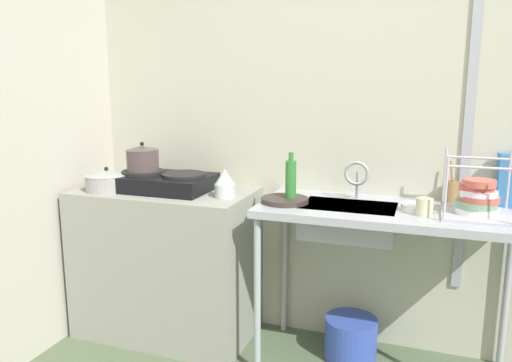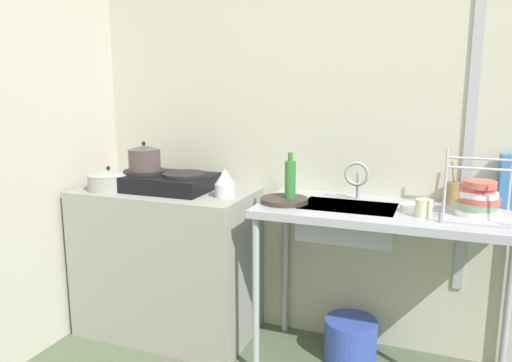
{
  "view_description": "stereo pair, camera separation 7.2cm",
  "coord_description": "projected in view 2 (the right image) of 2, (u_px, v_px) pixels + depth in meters",
  "views": [
    {
      "loc": [
        0.06,
        -1.14,
        1.51
      ],
      "look_at": [
        -0.83,
        1.36,
        0.99
      ],
      "focal_mm": 34.59,
      "sensor_mm": 36.0,
      "label": 1
    },
    {
      "loc": [
        0.13,
        -1.12,
        1.51
      ],
      "look_at": [
        -0.83,
        1.36,
        0.99
      ],
      "focal_mm": 34.59,
      "sensor_mm": 36.0,
      "label": 2
    }
  ],
  "objects": [
    {
      "name": "pot_on_left_burner",
      "position": [
        144.0,
        158.0,
        2.95
      ],
      "size": [
        0.19,
        0.19,
        0.17
      ],
      "color": "#4C3E3F",
      "rests_on": "stove"
    },
    {
      "name": "bucket_on_floor",
      "position": [
        351.0,
        340.0,
        2.74
      ],
      "size": [
        0.29,
        0.29,
        0.24
      ],
      "primitive_type": "cylinder",
      "color": "#334CB2",
      "rests_on": "ground"
    },
    {
      "name": "dish_rack",
      "position": [
        478.0,
        202.0,
        2.3
      ],
      "size": [
        0.31,
        0.34,
        0.3
      ],
      "color": "#B8B3C2",
      "rests_on": "counter_sink"
    },
    {
      "name": "faucet",
      "position": [
        357.0,
        176.0,
        2.63
      ],
      "size": [
        0.13,
        0.08,
        0.22
      ],
      "color": "#A0A5B0",
      "rests_on": "counter_sink"
    },
    {
      "name": "sink_basin",
      "position": [
        348.0,
        222.0,
        2.55
      ],
      "size": [
        0.48,
        0.3,
        0.17
      ],
      "primitive_type": "cube",
      "color": "#A0A5B0",
      "rests_on": "counter_sink"
    },
    {
      "name": "wall_back",
      "position": [
        422.0,
        109.0,
        2.65
      ],
      "size": [
        4.72,
        0.1,
        2.77
      ],
      "primitive_type": "cube",
      "color": "#BBBAA6",
      "rests_on": "ground"
    },
    {
      "name": "bottle_by_sink",
      "position": [
        290.0,
        181.0,
        2.59
      ],
      "size": [
        0.06,
        0.06,
        0.27
      ],
      "color": "#2F7531",
      "rests_on": "counter_sink"
    },
    {
      "name": "percolator",
      "position": [
        225.0,
        183.0,
        2.73
      ],
      "size": [
        0.12,
        0.12,
        0.16
      ],
      "color": "silver",
      "rests_on": "counter_concrete"
    },
    {
      "name": "counter_concrete",
      "position": [
        168.0,
        261.0,
        3.02
      ],
      "size": [
        1.04,
        0.58,
        0.9
      ],
      "primitive_type": "cube",
      "color": "gray",
      "rests_on": "ground"
    },
    {
      "name": "cup_by_rack",
      "position": [
        424.0,
        208.0,
        2.32
      ],
      "size": [
        0.08,
        0.08,
        0.09
      ],
      "primitive_type": "cylinder",
      "color": "beige",
      "rests_on": "counter_sink"
    },
    {
      "name": "frying_pan",
      "position": [
        284.0,
        200.0,
        2.61
      ],
      "size": [
        0.25,
        0.25,
        0.03
      ],
      "primitive_type": "cylinder",
      "color": "#362B27",
      "rests_on": "counter_sink"
    },
    {
      "name": "wall_metal_strip",
      "position": [
        474.0,
        82.0,
        2.49
      ],
      "size": [
        0.05,
        0.01,
        2.22
      ],
      "primitive_type": "cube",
      "color": "#A0A5B0"
    },
    {
      "name": "stove",
      "position": [
        165.0,
        181.0,
        2.92
      ],
      "size": [
        0.57,
        0.38,
        0.11
      ],
      "color": "black",
      "rests_on": "counter_concrete"
    },
    {
      "name": "utensil_jar",
      "position": [
        453.0,
        193.0,
        2.57
      ],
      "size": [
        0.07,
        0.07,
        0.22
      ],
      "color": "olive",
      "rests_on": "counter_sink"
    },
    {
      "name": "small_bowl_on_drainboard",
      "position": [
        415.0,
        208.0,
        2.41
      ],
      "size": [
        0.14,
        0.14,
        0.04
      ],
      "primitive_type": "cylinder",
      "color": "white",
      "rests_on": "counter_sink"
    },
    {
      "name": "counter_sink",
      "position": [
        387.0,
        224.0,
        2.49
      ],
      "size": [
        1.31,
        0.58,
        0.9
      ],
      "color": "#A0A5B0",
      "rests_on": "ground"
    },
    {
      "name": "pot_beside_stove",
      "position": [
        109.0,
        180.0,
        2.92
      ],
      "size": [
        0.25,
        0.25,
        0.14
      ],
      "color": "#9B9799",
      "rests_on": "counter_concrete"
    }
  ]
}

